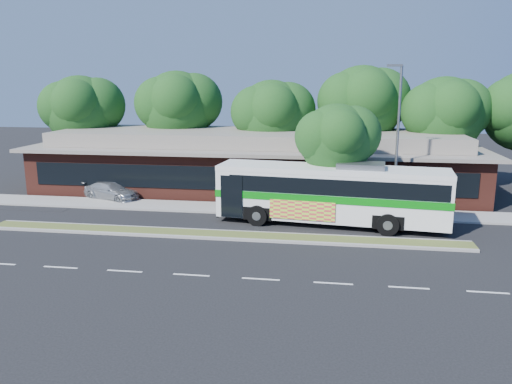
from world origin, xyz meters
TOP-DOWN VIEW (x-y plane):
  - ground at (0.00, 0.00)m, footprint 120.00×120.00m
  - median_strip at (0.00, 0.60)m, footprint 26.00×1.10m
  - sidewalk at (0.00, 6.40)m, footprint 44.00×2.60m
  - parking_lot at (-18.00, 10.00)m, footprint 14.00×12.00m
  - plaza_building at (0.00, 12.99)m, footprint 33.20×11.20m
  - lamp_post at (9.56, 6.00)m, footprint 0.93×0.18m
  - tree_bg_a at (-14.58, 15.14)m, footprint 6.47×5.80m
  - tree_bg_b at (-6.57, 16.14)m, footprint 6.69×6.00m
  - tree_bg_c at (1.40, 15.13)m, footprint 6.24×5.60m
  - tree_bg_d at (8.45, 16.15)m, footprint 6.91×6.20m
  - tree_bg_e at (14.42, 15.14)m, footprint 6.47×5.80m
  - transit_bus at (5.86, 3.79)m, footprint 13.28×4.28m
  - sedan at (-9.38, 7.80)m, footprint 4.59×3.09m
  - sidewalk_tree at (6.31, 5.40)m, footprint 4.80×4.30m

SIDE VIEW (x-z plane):
  - ground at x=0.00m, z-range 0.00..0.00m
  - parking_lot at x=-18.00m, z-range 0.00..0.01m
  - sidewalk at x=0.00m, z-range 0.00..0.12m
  - median_strip at x=0.00m, z-range 0.00..0.15m
  - sedan at x=-9.38m, z-range 0.00..1.24m
  - transit_bus at x=5.86m, z-range 0.21..3.88m
  - plaza_building at x=0.00m, z-range -0.10..4.35m
  - sidewalk_tree at x=6.31m, z-range 1.37..8.22m
  - lamp_post at x=9.56m, z-range 0.37..9.44m
  - tree_bg_c at x=1.40m, z-range 1.46..9.72m
  - tree_bg_e at x=14.42m, z-range 1.49..10.00m
  - tree_bg_a at x=-14.58m, z-range 1.55..10.18m
  - tree_bg_b at x=-6.57m, z-range 1.64..10.64m
  - tree_bg_d at x=8.45m, z-range 1.73..11.10m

